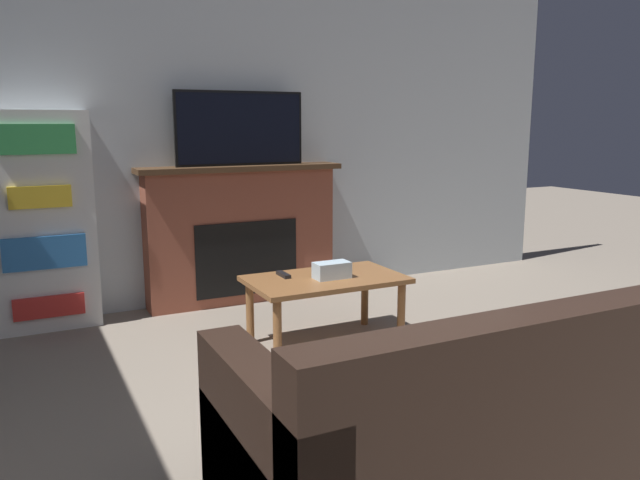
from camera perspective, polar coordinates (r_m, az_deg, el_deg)
The scene contains 8 objects.
wall_back at distance 4.88m, azimuth -7.95°, elevation 10.37°, with size 6.03×0.06×2.70m.
fireplace at distance 4.81m, azimuth -7.20°, elevation 0.58°, with size 1.56×0.28×1.05m.
tv at distance 4.72m, azimuth -7.35°, elevation 10.08°, with size 0.99×0.03×0.55m.
couch at distance 2.70m, azimuth 20.53°, elevation -13.95°, with size 2.58×0.88×0.81m.
coffee_table at distance 3.87m, azimuth 0.50°, elevation -4.24°, with size 0.95×0.56×0.43m.
tissue_box at distance 3.82m, azimuth 1.09°, elevation -2.77°, with size 0.22×0.12×0.10m.
remote_control at distance 3.88m, azimuth -3.36°, elevation -3.18°, with size 0.04×0.15×0.02m.
bookshelf at distance 4.50m, azimuth -24.13°, elevation 1.52°, with size 0.66×0.29×1.45m.
Camera 1 is at (-1.57, -0.86, 1.37)m, focal length 35.00 mm.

